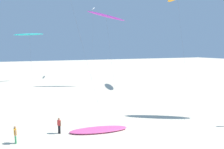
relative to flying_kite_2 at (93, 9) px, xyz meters
name	(u,v)px	position (x,y,z in m)	size (l,w,h in m)	color
flying_kite_2	(93,9)	(0.00, 0.00, 0.00)	(4.00, 8.70, 21.41)	white
flying_kite_4	(29,34)	(-17.91, -2.92, -8.16)	(7.52, 4.83, 12.75)	#19B2B7
flying_kite_5	(106,16)	(-2.20, -15.70, -4.51)	(8.04, 9.52, 17.08)	purple
grounded_kite_0	(99,130)	(-12.43, -39.33, -20.13)	(6.24, 2.79, 0.30)	#EA5193
person_near_left	(15,134)	(-20.28, -38.95, -19.39)	(0.24, 0.50, 1.63)	#338E56
person_near_right	(59,125)	(-16.30, -38.30, -19.38)	(0.34, 0.42, 1.64)	black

